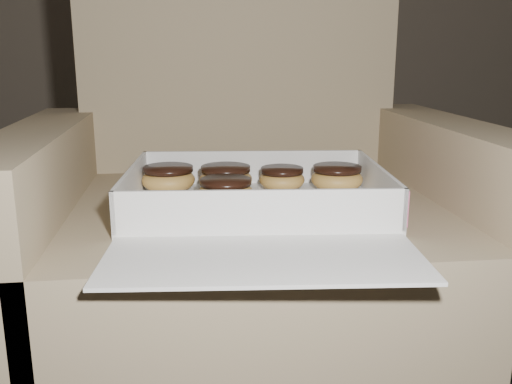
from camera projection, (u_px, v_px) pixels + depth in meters
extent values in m
cube|color=#8E795B|center=(255.00, 300.00, 1.05)|extent=(0.66, 0.66, 0.39)
cube|color=#8E795B|center=(238.00, 56.00, 1.23)|extent=(0.66, 0.13, 0.48)
cube|color=#8E795B|center=(49.00, 277.00, 0.99)|extent=(0.11, 0.66, 0.52)
cube|color=#8E795B|center=(443.00, 259.00, 1.07)|extent=(0.11, 0.66, 0.52)
cube|color=silver|center=(256.00, 206.00, 0.94)|extent=(0.43, 0.34, 0.01)
cube|color=silver|center=(253.00, 167.00, 1.07)|extent=(0.41, 0.04, 0.06)
cube|color=silver|center=(260.00, 211.00, 0.78)|extent=(0.41, 0.04, 0.06)
cube|color=silver|center=(132.00, 187.00, 0.92)|extent=(0.03, 0.31, 0.06)
cube|color=silver|center=(378.00, 185.00, 0.93)|extent=(0.03, 0.31, 0.06)
cube|color=#BE4C73|center=(381.00, 185.00, 0.94)|extent=(0.03, 0.30, 0.05)
cube|color=silver|center=(264.00, 259.00, 0.71)|extent=(0.41, 0.21, 0.01)
ellipsoid|color=#C79245|center=(226.00, 193.00, 0.92)|extent=(0.09, 0.09, 0.04)
cylinder|color=black|center=(226.00, 182.00, 0.91)|extent=(0.08, 0.08, 0.01)
ellipsoid|color=#C79245|center=(226.00, 180.00, 1.01)|extent=(0.09, 0.09, 0.04)
cylinder|color=black|center=(226.00, 169.00, 1.00)|extent=(0.09, 0.09, 0.01)
ellipsoid|color=#C79245|center=(282.00, 180.00, 1.02)|extent=(0.08, 0.08, 0.04)
cylinder|color=black|center=(282.00, 170.00, 1.02)|extent=(0.08, 0.08, 0.01)
ellipsoid|color=#C79245|center=(337.00, 179.00, 1.01)|extent=(0.09, 0.09, 0.04)
cylinder|color=black|center=(337.00, 168.00, 1.01)|extent=(0.09, 0.09, 0.01)
ellipsoid|color=#C79245|center=(169.00, 180.00, 1.00)|extent=(0.09, 0.09, 0.04)
cylinder|color=black|center=(168.00, 169.00, 1.00)|extent=(0.09, 0.09, 0.01)
ellipsoid|color=black|center=(175.00, 225.00, 0.82)|extent=(0.01, 0.01, 0.00)
ellipsoid|color=black|center=(199.00, 224.00, 0.82)|extent=(0.01, 0.01, 0.00)
ellipsoid|color=black|center=(368.00, 211.00, 0.89)|extent=(0.01, 0.01, 0.00)
ellipsoid|color=black|center=(193.00, 208.00, 0.90)|extent=(0.01, 0.01, 0.00)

